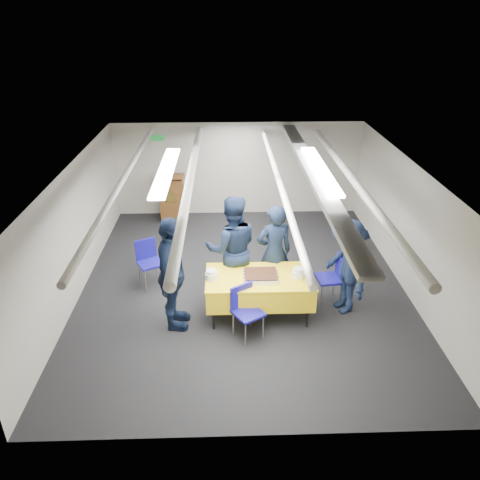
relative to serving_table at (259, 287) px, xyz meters
name	(u,v)px	position (x,y,z in m)	size (l,w,h in m)	color
ground	(243,285)	(-0.23, 0.98, -0.56)	(7.00, 7.00, 0.00)	black
room_shell	(248,187)	(-0.14, 1.39, 1.25)	(6.00, 7.00, 2.30)	beige
serving_table	(259,287)	(0.00, 0.00, 0.00)	(1.77, 0.96, 0.77)	black
sheet_cake	(261,276)	(0.01, -0.06, 0.26)	(0.56, 0.44, 0.10)	white
plate_stack_left	(212,275)	(-0.79, -0.05, 0.28)	(0.21, 0.21, 0.16)	white
plate_stack_right	(298,273)	(0.63, -0.05, 0.29)	(0.21, 0.21, 0.17)	white
podium	(172,197)	(-1.83, 4.03, 0.05)	(0.62, 0.53, 1.25)	brown
chair_near	(245,306)	(-0.26, -0.50, -0.03)	(0.58, 0.58, 0.87)	gray
chair_right	(334,274)	(1.34, 0.42, -0.03)	(0.47, 0.47, 0.87)	gray
chair_left	(148,258)	(-2.01, 1.14, -0.03)	(0.57, 0.57, 0.87)	gray
sailor_a	(274,253)	(0.29, 0.59, 0.33)	(0.65, 0.43, 1.78)	black
sailor_b	(232,249)	(-0.44, 0.61, 0.41)	(0.94, 0.74, 1.94)	black
sailor_c	(172,275)	(-1.40, -0.23, 0.41)	(1.13, 0.47, 1.93)	black
sailor_d	(346,267)	(1.46, 0.13, 0.29)	(1.09, 0.63, 1.69)	black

